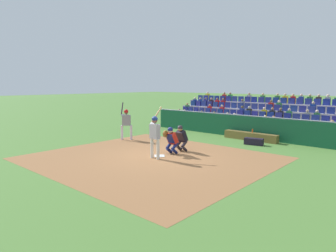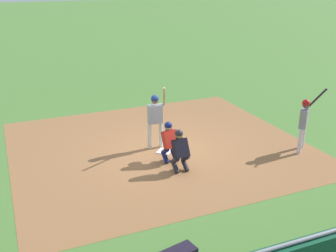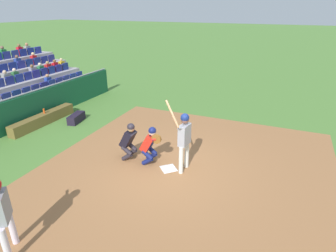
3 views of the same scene
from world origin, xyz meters
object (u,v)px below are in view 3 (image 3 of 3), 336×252
at_px(home_plate_marker, 169,169).
at_px(home_plate_umpire, 129,139).
at_px(equipment_duffel_bag, 76,118).
at_px(batter_at_plate, 184,136).
at_px(on_deck_batter, 0,210).
at_px(dugout_bench, 43,119).
at_px(catcher_crouching, 150,143).
at_px(water_bottle_on_bench, 44,111).

bearing_deg(home_plate_marker, home_plate_umpire, -93.13).
bearing_deg(equipment_duffel_bag, batter_at_plate, 60.20).
bearing_deg(on_deck_batter, dugout_bench, -138.67).
xyz_separation_m(home_plate_marker, home_plate_umpire, (-0.08, -1.40, 0.68)).
xyz_separation_m(catcher_crouching, home_plate_umpire, (0.02, -0.74, -0.01)).
bearing_deg(water_bottle_on_bench, home_plate_marker, 78.81).
height_order(home_plate_marker, home_plate_umpire, home_plate_umpire).
bearing_deg(home_plate_marker, on_deck_batter, -20.94).
height_order(home_plate_marker, batter_at_plate, batter_at_plate).
xyz_separation_m(catcher_crouching, dugout_bench, (-1.03, -5.57, -0.49)).
bearing_deg(catcher_crouching, equipment_duffel_bag, -111.70).
bearing_deg(equipment_duffel_bag, on_deck_batter, 18.05).
relative_size(catcher_crouching, on_deck_batter, 0.60).
height_order(catcher_crouching, water_bottle_on_bench, catcher_crouching).
distance_m(batter_at_plate, on_deck_batter, 4.74).
bearing_deg(on_deck_batter, catcher_crouching, 167.64).
relative_size(dugout_bench, water_bottle_on_bench, 15.25).
height_order(dugout_bench, water_bottle_on_bench, water_bottle_on_bench).
xyz_separation_m(batter_at_plate, on_deck_batter, (4.29, -2.01, -0.06)).
height_order(home_plate_marker, water_bottle_on_bench, water_bottle_on_bench).
distance_m(batter_at_plate, water_bottle_on_bench, 6.77).
relative_size(batter_at_plate, home_plate_umpire, 1.72).
relative_size(home_plate_marker, home_plate_umpire, 0.35).
xyz_separation_m(batter_at_plate, equipment_duffel_bag, (-1.74, -5.56, -0.96)).
bearing_deg(equipment_duffel_bag, catcher_crouching, 55.83).
distance_m(home_plate_marker, catcher_crouching, 0.96).
xyz_separation_m(dugout_bench, equipment_duffel_bag, (-0.75, 1.09, -0.05)).
xyz_separation_m(catcher_crouching, equipment_duffel_bag, (-1.78, -4.48, -0.53)).
bearing_deg(home_plate_marker, equipment_duffel_bag, -110.05).
xyz_separation_m(home_plate_umpire, dugout_bench, (-1.05, -4.83, -0.47)).
distance_m(batter_at_plate, catcher_crouching, 1.16).
xyz_separation_m(home_plate_umpire, on_deck_batter, (4.23, -0.19, 0.39)).
relative_size(home_plate_marker, dugout_bench, 0.14).
relative_size(home_plate_marker, catcher_crouching, 0.35).
relative_size(dugout_bench, on_deck_batter, 1.50).
relative_size(batter_at_plate, water_bottle_on_bench, 10.60).
xyz_separation_m(catcher_crouching, on_deck_batter, (4.24, -0.93, 0.37)).
bearing_deg(dugout_bench, water_bottle_on_bench, -175.07).
height_order(home_plate_umpire, on_deck_batter, on_deck_batter).
xyz_separation_m(home_plate_marker, equipment_duffel_bag, (-1.88, -5.14, 0.16)).
bearing_deg(water_bottle_on_bench, batter_at_plate, 80.68).
height_order(catcher_crouching, equipment_duffel_bag, catcher_crouching).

